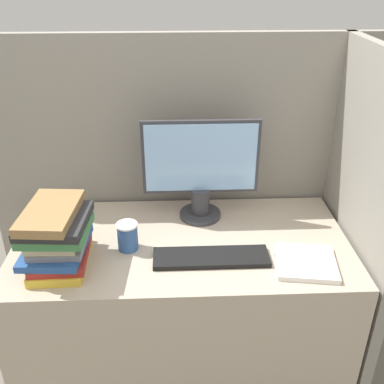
% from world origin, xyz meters
% --- Properties ---
extents(cubicle_panel_rear, '(1.78, 0.04, 1.53)m').
position_xyz_m(cubicle_panel_rear, '(0.00, 0.73, 0.76)').
color(cubicle_panel_rear, gray).
rests_on(cubicle_panel_rear, ground_plane).
extents(cubicle_panel_right, '(0.04, 0.75, 1.53)m').
position_xyz_m(cubicle_panel_right, '(0.73, 0.38, 0.76)').
color(cubicle_panel_right, gray).
rests_on(cubicle_panel_right, ground_plane).
extents(desk, '(1.38, 0.69, 0.76)m').
position_xyz_m(desk, '(0.00, 0.35, 0.38)').
color(desk, tan).
rests_on(desk, ground_plane).
extents(monitor, '(0.50, 0.18, 0.45)m').
position_xyz_m(monitor, '(0.09, 0.54, 0.98)').
color(monitor, '#333338').
rests_on(monitor, desk).
extents(keyboard, '(0.45, 0.13, 0.02)m').
position_xyz_m(keyboard, '(0.11, 0.21, 0.77)').
color(keyboard, black).
rests_on(keyboard, desk).
extents(mouse, '(0.07, 0.05, 0.03)m').
position_xyz_m(mouse, '(0.39, 0.22, 0.77)').
color(mouse, silver).
rests_on(mouse, desk).
extents(coffee_cup, '(0.09, 0.09, 0.12)m').
position_xyz_m(coffee_cup, '(-0.22, 0.30, 0.81)').
color(coffee_cup, '#335999').
rests_on(coffee_cup, desk).
extents(book_stack, '(0.26, 0.31, 0.25)m').
position_xyz_m(book_stack, '(-0.47, 0.21, 0.88)').
color(book_stack, gold).
rests_on(book_stack, desk).
extents(paper_pile, '(0.25, 0.25, 0.02)m').
position_xyz_m(paper_pile, '(0.47, 0.16, 0.77)').
color(paper_pile, white).
rests_on(paper_pile, desk).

